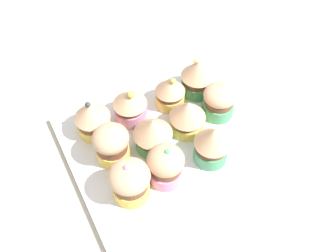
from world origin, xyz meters
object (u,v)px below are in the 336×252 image
at_px(baking_tray, 168,138).
at_px(cupcake_2, 130,105).
at_px(cupcake_6, 153,133).
at_px(cupcake_5, 187,116).
at_px(cupcake_8, 212,144).
at_px(cupcake_4, 219,101).
at_px(cupcake_1, 170,91).
at_px(cupcake_9, 166,165).
at_px(cupcake_0, 198,76).
at_px(cupcake_3, 92,118).
at_px(cupcake_10, 130,181).
at_px(cupcake_7, 112,144).

distance_m(baking_tray, cupcake_2, 0.09).
bearing_deg(cupcake_2, cupcake_6, 95.69).
relative_size(cupcake_5, cupcake_8, 0.90).
xyz_separation_m(baking_tray, cupcake_4, (-0.10, -0.01, 0.04)).
bearing_deg(cupcake_1, cupcake_8, 91.05).
height_order(cupcake_2, cupcake_9, cupcake_9).
relative_size(cupcake_0, cupcake_6, 1.15).
height_order(cupcake_4, cupcake_8, cupcake_8).
bearing_deg(cupcake_9, baking_tray, -120.51).
relative_size(cupcake_3, cupcake_10, 0.98).
distance_m(cupcake_8, cupcake_9, 0.08).
bearing_deg(cupcake_9, cupcake_2, -91.11).
relative_size(cupcake_3, cupcake_6, 1.07).
relative_size(cupcake_4, cupcake_6, 0.93).
bearing_deg(cupcake_8, cupcake_9, -0.86).
xyz_separation_m(cupcake_5, cupcake_8, (-0.00, 0.07, 0.00)).
bearing_deg(cupcake_7, baking_tray, 176.62).
xyz_separation_m(cupcake_3, cupcake_10, (-0.01, 0.14, 0.00)).
xyz_separation_m(baking_tray, cupcake_8, (-0.04, 0.07, 0.05)).
xyz_separation_m(cupcake_3, cupcake_6, (-0.08, 0.08, -0.00)).
height_order(cupcake_3, cupcake_4, cupcake_3).
xyz_separation_m(baking_tray, cupcake_7, (0.10, -0.01, 0.04)).
distance_m(baking_tray, cupcake_8, 0.09).
bearing_deg(cupcake_2, cupcake_0, -179.48).
bearing_deg(baking_tray, cupcake_10, 34.57).
relative_size(cupcake_5, cupcake_9, 0.91).
height_order(cupcake_0, cupcake_3, cupcake_0).
distance_m(cupcake_2, cupcake_6, 0.07).
distance_m(cupcake_5, cupcake_6, 0.07).
xyz_separation_m(cupcake_2, cupcake_7, (0.06, 0.06, 0.00)).
height_order(cupcake_3, cupcake_10, cupcake_10).
bearing_deg(cupcake_7, cupcake_3, -83.38).
distance_m(baking_tray, cupcake_6, 0.05).
bearing_deg(baking_tray, cupcake_6, 10.48).
xyz_separation_m(cupcake_4, cupcake_8, (0.06, 0.08, 0.01)).
distance_m(cupcake_3, cupcake_9, 0.16).
distance_m(cupcake_1, cupcake_3, 0.15).
height_order(cupcake_2, cupcake_8, cupcake_8).
bearing_deg(cupcake_4, cupcake_8, 50.42).
bearing_deg(cupcake_1, cupcake_9, 59.39).
relative_size(cupcake_1, cupcake_8, 0.89).
distance_m(cupcake_1, cupcake_9, 0.16).
bearing_deg(cupcake_10, cupcake_7, -91.50).
bearing_deg(cupcake_3, cupcake_1, 177.71).
distance_m(cupcake_0, cupcake_6, 0.15).
distance_m(cupcake_7, cupcake_9, 0.10).
bearing_deg(cupcake_1, cupcake_0, -176.36).
xyz_separation_m(cupcake_5, cupcake_6, (0.07, 0.01, -0.00)).
xyz_separation_m(baking_tray, cupcake_1, (-0.04, -0.07, 0.04)).
relative_size(cupcake_2, cupcake_6, 1.04).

